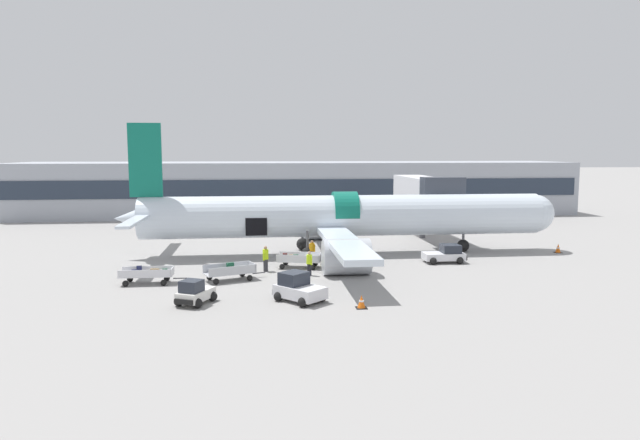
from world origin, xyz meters
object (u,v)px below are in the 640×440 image
object	(u,v)px
ground_crew_driver	(335,252)
baggage_cart_empty	(148,275)
baggage_tug_mid	(195,294)
ground_crew_loader_a	(309,263)
baggage_cart_loading	(299,260)
airplane	(339,218)
ground_crew_loader_b	(312,250)
ground_crew_supervisor	(266,258)
ground_crew_marshal	(348,250)
baggage_tug_rear	(445,255)
baggage_cart_queued	(230,272)
baggage_tug_lead	(298,289)
ground_crew_helper	(337,255)

from	to	relation	value
ground_crew_driver	baggage_cart_empty	bearing A→B (deg)	-159.20
baggage_tug_mid	ground_crew_loader_a	xyz separation A→B (m)	(7.12, 6.73, 0.29)
baggage_cart_loading	ground_crew_driver	world-z (taller)	ground_crew_driver
airplane	ground_crew_loader_b	xyz separation A→B (m)	(-2.51, -2.77, -2.21)
baggage_cart_loading	ground_crew_supervisor	world-z (taller)	ground_crew_supervisor
baggage_tug_mid	baggage_cart_loading	size ratio (longest dim) A/B	0.65
ground_crew_marshal	baggage_cart_empty	bearing A→B (deg)	-156.26
baggage_tug_rear	ground_crew_loader_b	xyz separation A→B (m)	(-10.21, 1.67, 0.25)
baggage_cart_queued	ground_crew_loader_b	bearing A→B (deg)	44.67
baggage_tug_lead	baggage_cart_queued	xyz separation A→B (m)	(-4.13, 5.78, -0.16)
baggage_cart_empty	baggage_cart_loading	bearing A→B (deg)	21.66
baggage_cart_queued	ground_crew_helper	xyz separation A→B (m)	(7.71, 3.59, 0.36)
baggage_cart_empty	ground_crew_driver	bearing A→B (deg)	20.80
baggage_tug_mid	airplane	bearing A→B (deg)	54.74
baggage_tug_mid	baggage_cart_loading	distance (m)	11.56
airplane	ground_crew_marshal	xyz separation A→B (m)	(0.29, -2.97, -2.24)
baggage_cart_empty	baggage_tug_mid	bearing A→B (deg)	-56.70
baggage_cart_loading	ground_crew_marshal	distance (m)	4.56
baggage_cart_loading	ground_crew_loader_a	size ratio (longest dim) A/B	2.49
baggage_tug_rear	ground_crew_marshal	distance (m)	7.57
baggage_tug_lead	ground_crew_helper	bearing A→B (deg)	69.10
baggage_tug_lead	baggage_cart_loading	distance (m)	9.47
airplane	baggage_tug_lead	world-z (taller)	airplane
baggage_tug_rear	ground_crew_supervisor	xyz separation A→B (m)	(-13.91, -1.76, 0.35)
baggage_tug_lead	ground_crew_loader_a	bearing A→B (deg)	79.26
ground_crew_loader_a	ground_crew_driver	distance (m)	4.31
ground_crew_loader_a	ground_crew_loader_b	bearing A→B (deg)	82.12
ground_crew_loader_a	ground_crew_driver	size ratio (longest dim) A/B	0.92
baggage_tug_lead	ground_crew_helper	size ratio (longest dim) A/B	1.88
baggage_tug_lead	baggage_cart_empty	distance (m)	10.84
ground_crew_driver	ground_crew_helper	size ratio (longest dim) A/B	1.06
baggage_cart_loading	ground_crew_supervisor	size ratio (longest dim) A/B	2.28
ground_crew_driver	ground_crew_supervisor	distance (m)	5.66
baggage_tug_lead	ground_crew_helper	world-z (taller)	ground_crew_helper
baggage_cart_empty	ground_crew_loader_a	world-z (taller)	ground_crew_loader_a
ground_crew_loader_a	ground_crew_helper	size ratio (longest dim) A/B	0.98
ground_crew_loader_b	ground_crew_driver	world-z (taller)	ground_crew_driver
ground_crew_loader_b	baggage_tug_mid	bearing A→B (deg)	-123.46
ground_crew_loader_b	ground_crew_helper	xyz separation A→B (m)	(1.60, -2.46, 0.04)
baggage_cart_queued	baggage_cart_loading	bearing A→B (deg)	36.61
baggage_tug_mid	baggage_cart_empty	world-z (taller)	baggage_tug_mid
ground_crew_marshal	ground_crew_loader_a	bearing A→B (deg)	-125.48
baggage_cart_empty	ground_crew_helper	size ratio (longest dim) A/B	2.49
baggage_tug_rear	airplane	bearing A→B (deg)	150.07
baggage_cart_loading	ground_crew_driver	distance (m)	2.99
baggage_tug_lead	baggage_tug_rear	xyz separation A→B (m)	(12.19, 10.15, -0.09)
airplane	baggage_tug_rear	world-z (taller)	airplane
ground_crew_driver	ground_crew_marshal	size ratio (longest dim) A/B	1.15
ground_crew_loader_a	ground_crew_driver	world-z (taller)	ground_crew_driver
ground_crew_loader_a	ground_crew_helper	bearing A→B (deg)	49.08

